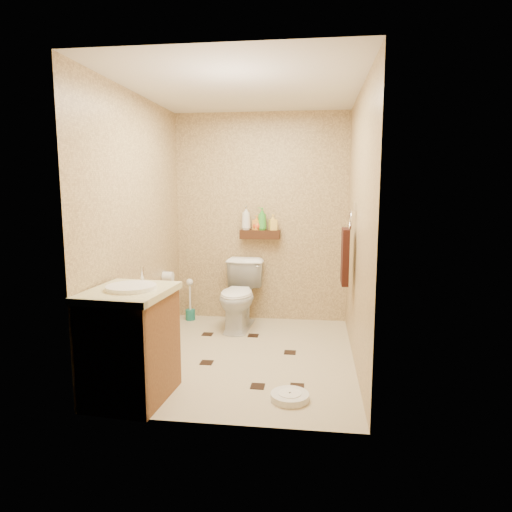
# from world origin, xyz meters

# --- Properties ---
(ground) EXTENTS (2.50, 2.50, 0.00)m
(ground) POSITION_xyz_m (0.00, 0.00, 0.00)
(ground) COLOR tan
(ground) RESTS_ON ground
(wall_back) EXTENTS (2.00, 0.04, 2.40)m
(wall_back) POSITION_xyz_m (0.00, 1.25, 1.20)
(wall_back) COLOR tan
(wall_back) RESTS_ON ground
(wall_front) EXTENTS (2.00, 0.04, 2.40)m
(wall_front) POSITION_xyz_m (0.00, -1.25, 1.20)
(wall_front) COLOR tan
(wall_front) RESTS_ON ground
(wall_left) EXTENTS (0.04, 2.50, 2.40)m
(wall_left) POSITION_xyz_m (-1.00, 0.00, 1.20)
(wall_left) COLOR tan
(wall_left) RESTS_ON ground
(wall_right) EXTENTS (0.04, 2.50, 2.40)m
(wall_right) POSITION_xyz_m (1.00, 0.00, 1.20)
(wall_right) COLOR tan
(wall_right) RESTS_ON ground
(ceiling) EXTENTS (2.00, 2.50, 0.02)m
(ceiling) POSITION_xyz_m (0.00, 0.00, 2.40)
(ceiling) COLOR silver
(ceiling) RESTS_ON wall_back
(wall_shelf) EXTENTS (0.46, 0.14, 0.10)m
(wall_shelf) POSITION_xyz_m (0.00, 1.17, 1.02)
(wall_shelf) COLOR #3D1B10
(wall_shelf) RESTS_ON wall_back
(floor_accents) EXTENTS (1.11, 1.34, 0.01)m
(floor_accents) POSITION_xyz_m (0.05, -0.03, 0.00)
(floor_accents) COLOR black
(floor_accents) RESTS_ON ground
(toilet) EXTENTS (0.47, 0.76, 0.75)m
(toilet) POSITION_xyz_m (-0.19, 0.83, 0.37)
(toilet) COLOR white
(toilet) RESTS_ON ground
(vanity) EXTENTS (0.61, 0.72, 0.96)m
(vanity) POSITION_xyz_m (-0.70, -0.95, 0.43)
(vanity) COLOR brown
(vanity) RESTS_ON ground
(bathroom_scale) EXTENTS (0.37, 0.37, 0.06)m
(bathroom_scale) POSITION_xyz_m (0.47, -0.84, 0.03)
(bathroom_scale) COLOR silver
(bathroom_scale) RESTS_ON ground
(toilet_brush) EXTENTS (0.11, 0.11, 0.50)m
(toilet_brush) POSITION_xyz_m (-0.82, 1.07, 0.17)
(toilet_brush) COLOR #1A695D
(toilet_brush) RESTS_ON ground
(towel_ring) EXTENTS (0.12, 0.30, 0.76)m
(towel_ring) POSITION_xyz_m (0.91, 0.25, 0.95)
(towel_ring) COLOR silver
(towel_ring) RESTS_ON wall_right
(toilet_paper) EXTENTS (0.12, 0.11, 0.12)m
(toilet_paper) POSITION_xyz_m (-0.94, 0.65, 0.60)
(toilet_paper) COLOR silver
(toilet_paper) RESTS_ON wall_left
(bottle_a) EXTENTS (0.11, 0.11, 0.28)m
(bottle_a) POSITION_xyz_m (-0.16, 1.17, 1.21)
(bottle_a) COLOR silver
(bottle_a) RESTS_ON wall_shelf
(bottle_b) EXTENTS (0.11, 0.11, 0.17)m
(bottle_b) POSITION_xyz_m (-0.04, 1.17, 1.15)
(bottle_b) COLOR #FFA035
(bottle_b) RESTS_ON wall_shelf
(bottle_c) EXTENTS (0.11, 0.11, 0.13)m
(bottle_c) POSITION_xyz_m (-0.03, 1.17, 1.14)
(bottle_c) COLOR #D64619
(bottle_c) RESTS_ON wall_shelf
(bottle_d) EXTENTS (0.11, 0.11, 0.26)m
(bottle_d) POSITION_xyz_m (0.02, 1.17, 1.20)
(bottle_d) COLOR green
(bottle_d) RESTS_ON wall_shelf
(bottle_e) EXTENTS (0.11, 0.11, 0.18)m
(bottle_e) POSITION_xyz_m (0.15, 1.17, 1.16)
(bottle_e) COLOR #F7CA52
(bottle_e) RESTS_ON wall_shelf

